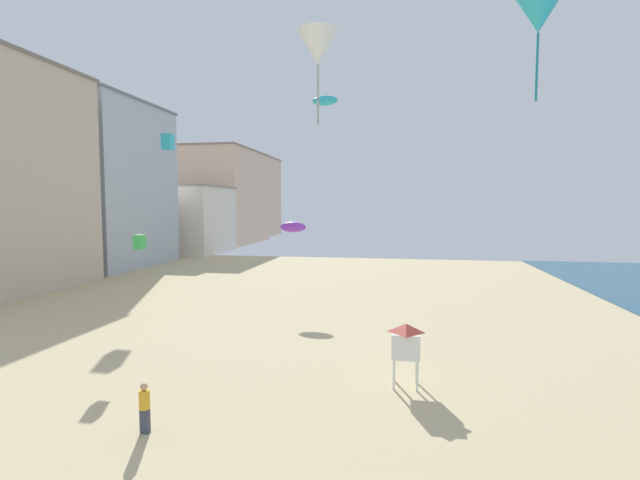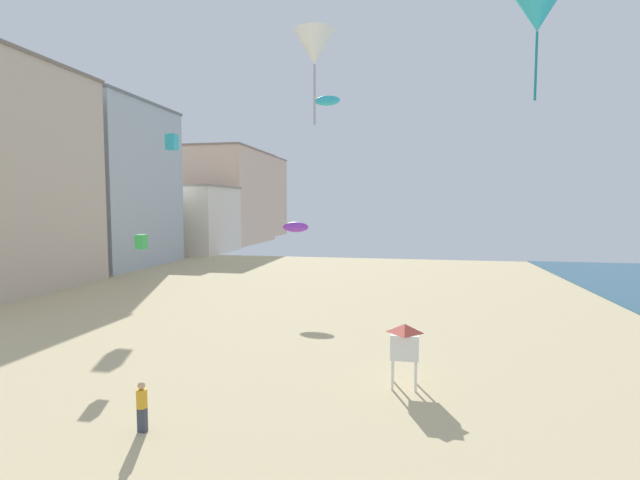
% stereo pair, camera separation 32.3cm
% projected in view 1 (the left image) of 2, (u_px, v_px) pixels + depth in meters
% --- Properties ---
extents(boardwalk_hotel_mid, '(13.47, 15.50, 19.38)m').
position_uv_depth(boardwalk_hotel_mid, '(96.00, 185.00, 54.63)').
color(boardwalk_hotel_mid, '#ADB7C1').
rests_on(boardwalk_hotel_mid, ground).
extents(boardwalk_hotel_far, '(18.02, 12.88, 10.31)m').
position_uv_depth(boardwalk_hotel_far, '(168.00, 219.00, 71.51)').
color(boardwalk_hotel_far, silver).
rests_on(boardwalk_hotel_far, ground).
extents(boardwalk_hotel_distant, '(16.17, 21.07, 17.99)m').
position_uv_depth(boardwalk_hotel_distant, '(215.00, 197.00, 89.27)').
color(boardwalk_hotel_distant, beige).
rests_on(boardwalk_hotel_distant, ground).
extents(boardwalk_hotel_furthest, '(10.44, 18.83, 18.99)m').
position_uv_depth(boardwalk_hotel_furthest, '(251.00, 196.00, 110.09)').
color(boardwalk_hotel_furthest, beige).
rests_on(boardwalk_hotel_furthest, ground).
extents(kite_flyer, '(0.34, 0.34, 1.64)m').
position_uv_depth(kite_flyer, '(145.00, 405.00, 14.51)').
color(kite_flyer, '#383D4C').
rests_on(kite_flyer, ground).
extents(lifeguard_stand, '(1.10, 1.10, 2.55)m').
position_uv_depth(lifeguard_stand, '(406.00, 341.00, 18.26)').
color(lifeguard_stand, white).
rests_on(lifeguard_stand, ground).
extents(kite_cyan_delta, '(1.58, 1.58, 3.59)m').
position_uv_depth(kite_cyan_delta, '(539.00, 14.00, 15.64)').
color(kite_cyan_delta, '#2DB7CC').
extents(kite_cyan_parafoil, '(1.79, 0.50, 0.70)m').
position_uv_depth(kite_cyan_parafoil, '(325.00, 101.00, 32.05)').
color(kite_cyan_parafoil, '#2DB7CC').
extents(kite_purple_parafoil, '(1.98, 0.55, 0.77)m').
position_uv_depth(kite_purple_parafoil, '(293.00, 227.00, 34.35)').
color(kite_purple_parafoil, purple).
extents(kite_white_delta, '(1.26, 1.26, 2.87)m').
position_uv_depth(kite_white_delta, '(318.00, 48.00, 14.14)').
color(kite_white_delta, white).
extents(kite_cyan_box, '(0.91, 0.91, 1.43)m').
position_uv_depth(kite_cyan_box, '(168.00, 142.00, 41.82)').
color(kite_cyan_box, '#2DB7CC').
extents(kite_green_box, '(0.49, 0.49, 0.77)m').
position_uv_depth(kite_green_box, '(140.00, 242.00, 24.38)').
color(kite_green_box, green).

